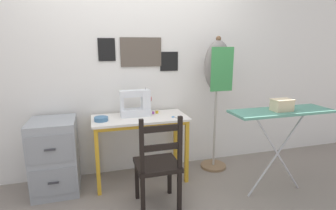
{
  "coord_description": "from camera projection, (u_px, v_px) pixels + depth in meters",
  "views": [
    {
      "loc": [
        -0.47,
        -2.51,
        1.51
      ],
      "look_at": [
        0.31,
        0.22,
        0.86
      ],
      "focal_mm": 28.0,
      "sensor_mm": 36.0,
      "label": 1
    }
  ],
  "objects": [
    {
      "name": "ironing_board",
      "position": [
        281.0,
        115.0,
        2.58
      ],
      "size": [
        1.03,
        0.32,
        0.9
      ],
      "color": "#518E7A",
      "rests_on": "ground_plane"
    },
    {
      "name": "storage_box",
      "position": [
        282.0,
        105.0,
        2.53
      ],
      "size": [
        0.2,
        0.13,
        0.12
      ],
      "color": "beige",
      "rests_on": "ironing_board"
    },
    {
      "name": "thread_spool_mid_table",
      "position": [
        157.0,
        112.0,
        3.02
      ],
      "size": [
        0.04,
        0.04,
        0.04
      ],
      "color": "yellow",
      "rests_on": "sewing_table"
    },
    {
      "name": "wall_back",
      "position": [
        134.0,
        66.0,
        3.05
      ],
      "size": [
        10.0,
        0.07,
        2.55
      ],
      "color": "silver",
      "rests_on": "ground_plane"
    },
    {
      "name": "ground_plane",
      "position": [
        146.0,
        190.0,
        2.81
      ],
      "size": [
        14.0,
        14.0,
        0.0
      ],
      "primitive_type": "plane",
      "color": "gray"
    },
    {
      "name": "dress_form",
      "position": [
        217.0,
        74.0,
        3.08
      ],
      "size": [
        0.32,
        0.32,
        1.62
      ],
      "color": "#846647",
      "rests_on": "ground_plane"
    },
    {
      "name": "fabric_bowl",
      "position": [
        101.0,
        119.0,
        2.72
      ],
      "size": [
        0.14,
        0.14,
        0.04
      ],
      "color": "teal",
      "rests_on": "sewing_table"
    },
    {
      "name": "sewing_machine",
      "position": [
        137.0,
        104.0,
        2.9
      ],
      "size": [
        0.34,
        0.15,
        0.31
      ],
      "color": "white",
      "rests_on": "sewing_table"
    },
    {
      "name": "wooden_chair",
      "position": [
        158.0,
        165.0,
        2.43
      ],
      "size": [
        0.4,
        0.38,
        0.92
      ],
      "color": "black",
      "rests_on": "ground_plane"
    },
    {
      "name": "scissors",
      "position": [
        175.0,
        118.0,
        2.84
      ],
      "size": [
        0.1,
        0.14,
        0.01
      ],
      "color": "silver",
      "rests_on": "sewing_table"
    },
    {
      "name": "thread_spool_near_machine",
      "position": [
        153.0,
        113.0,
        2.99
      ],
      "size": [
        0.03,
        0.03,
        0.03
      ],
      "color": "purple",
      "rests_on": "sewing_table"
    },
    {
      "name": "filing_cabinet",
      "position": [
        55.0,
        156.0,
        2.72
      ],
      "size": [
        0.45,
        0.5,
        0.77
      ],
      "color": "#93999E",
      "rests_on": "ground_plane"
    },
    {
      "name": "sewing_table",
      "position": [
        140.0,
        127.0,
        2.89
      ],
      "size": [
        1.04,
        0.49,
        0.74
      ],
      "color": "silver",
      "rests_on": "ground_plane"
    }
  ]
}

